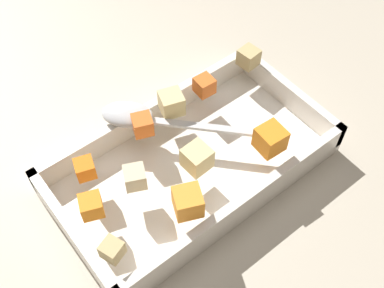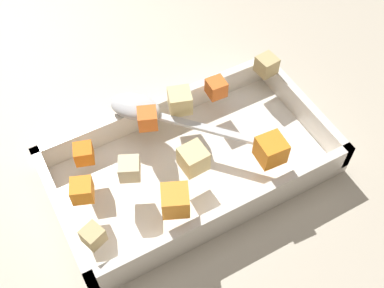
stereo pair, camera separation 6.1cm
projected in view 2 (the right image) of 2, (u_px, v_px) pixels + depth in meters
ground_plane at (184, 180)px, 0.65m from camera, size 4.00×4.00×0.00m
baking_dish at (192, 165)px, 0.65m from camera, size 0.37×0.20×0.05m
carrot_chunk_near_spoon at (175, 200)px, 0.55m from camera, size 0.04×0.04×0.03m
carrot_chunk_mid_left at (147, 119)px, 0.63m from camera, size 0.03×0.03×0.03m
carrot_chunk_center at (84, 154)px, 0.60m from camera, size 0.03×0.03×0.02m
carrot_chunk_front_center at (216, 88)px, 0.66m from camera, size 0.03×0.03×0.02m
carrot_chunk_corner_sw at (271, 150)px, 0.59m from camera, size 0.03×0.03×0.03m
carrot_chunk_heap_top at (82, 190)px, 0.56m from camera, size 0.03×0.03×0.03m
potato_chunk_far_left at (129, 169)px, 0.58m from camera, size 0.03×0.03×0.03m
potato_chunk_under_handle at (180, 101)px, 0.64m from camera, size 0.04×0.04×0.03m
potato_chunk_rim_edge at (193, 159)px, 0.59m from camera, size 0.03×0.03×0.03m
potato_chunk_near_right at (93, 236)px, 0.53m from camera, size 0.03×0.03×0.02m
potato_chunk_corner_nw at (267, 65)px, 0.69m from camera, size 0.03×0.03×0.03m
serving_spoon at (145, 109)px, 0.64m from camera, size 0.18×0.19×0.02m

